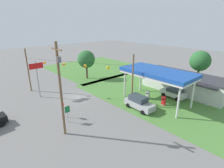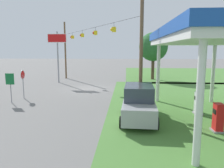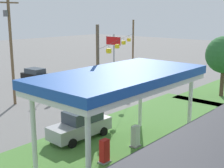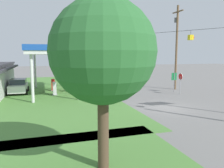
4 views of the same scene
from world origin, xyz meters
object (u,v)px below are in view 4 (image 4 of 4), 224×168
object	(u,v)px
fuel_pump_near	(55,89)
stop_sign_roadside	(180,79)
gas_station_canopy	(52,51)
car_at_pumps_rear	(19,86)
car_at_pumps_front	(87,83)
fuel_pump_far	(53,85)
tree_west_verge	(103,52)
utility_pole_main	(176,44)
route_sign	(174,78)

from	to	relation	value
fuel_pump_near	stop_sign_roadside	size ratio (longest dim) A/B	0.61
gas_station_canopy	stop_sign_roadside	size ratio (longest dim) A/B	4.64
car_at_pumps_rear	car_at_pumps_front	bearing A→B (deg)	81.91
fuel_pump_near	fuel_pump_far	distance (m)	3.16
stop_sign_roadside	tree_west_verge	xyz separation A→B (m)	(-13.25, 12.85, 2.83)
fuel_pump_near	fuel_pump_far	size ratio (longest dim) A/B	1.00
fuel_pump_far	tree_west_verge	xyz separation A→B (m)	(-20.42, -0.97, 3.92)
fuel_pump_far	utility_pole_main	distance (m)	16.85
car_at_pumps_front	gas_station_canopy	bearing A→B (deg)	89.32
car_at_pumps_rear	tree_west_verge	distance (m)	20.80
car_at_pumps_front	stop_sign_roadside	world-z (taller)	stop_sign_roadside
gas_station_canopy	tree_west_verge	xyz separation A→B (m)	(-18.83, -0.97, -0.36)
stop_sign_roadside	tree_west_verge	size ratio (longest dim) A/B	0.37
tree_west_verge	car_at_pumps_rear	bearing A→B (deg)	14.08
gas_station_canopy	route_sign	size ratio (longest dim) A/B	4.83
car_at_pumps_rear	stop_sign_roadside	bearing A→B (deg)	70.32
fuel_pump_near	utility_pole_main	world-z (taller)	utility_pole_main
fuel_pump_far	car_at_pumps_rear	size ratio (longest dim) A/B	0.35
fuel_pump_far	car_at_pumps_rear	distance (m)	4.05
utility_pole_main	tree_west_verge	xyz separation A→B (m)	(-16.94, 14.64, -1.40)
car_at_pumps_rear	fuel_pump_near	bearing A→B (deg)	57.69
gas_station_canopy	fuel_pump_far	bearing A→B (deg)	-0.06
car_at_pumps_rear	route_sign	xyz separation A→B (m)	(-4.95, -18.09, 0.81)
route_sign	car_at_pumps_rear	bearing A→B (deg)	74.71
fuel_pump_far	route_sign	distance (m)	15.16
car_at_pumps_rear	utility_pole_main	bearing A→B (deg)	82.21
gas_station_canopy	route_sign	bearing A→B (deg)	-105.59
gas_station_canopy	car_at_pumps_rear	world-z (taller)	gas_station_canopy
stop_sign_roadside	utility_pole_main	bearing A→B (deg)	154.23
utility_pole_main	fuel_pump_near	bearing A→B (deg)	88.87
gas_station_canopy	fuel_pump_far	size ratio (longest dim) A/B	7.57
gas_station_canopy	car_at_pumps_front	distance (m)	5.62
tree_west_verge	utility_pole_main	bearing A→B (deg)	-40.82
gas_station_canopy	tree_west_verge	world-z (taller)	tree_west_verge
gas_station_canopy	fuel_pump_far	xyz separation A→B (m)	(1.58, -0.00, -4.28)
fuel_pump_near	tree_west_verge	world-z (taller)	tree_west_verge
fuel_pump_far	utility_pole_main	xyz separation A→B (m)	(-3.47, -15.61, 5.32)
fuel_pump_far	route_sign	bearing A→B (deg)	-111.38
car_at_pumps_rear	stop_sign_roadside	xyz separation A→B (m)	(-6.60, -17.83, 0.91)
fuel_pump_near	car_at_pumps_front	world-z (taller)	car_at_pumps_front
fuel_pump_near	route_sign	distance (m)	14.31
car_at_pumps_front	route_sign	xyz separation A→B (m)	(-3.72, -10.08, 0.65)
tree_west_verge	stop_sign_roadside	bearing A→B (deg)	-44.13
gas_station_canopy	car_at_pumps_front	xyz separation A→B (m)	(-0.21, -4.00, -3.94)
car_at_pumps_front	tree_west_verge	bearing A→B (deg)	173.11
car_at_pumps_front	car_at_pumps_rear	size ratio (longest dim) A/B	1.13
car_at_pumps_rear	tree_west_verge	world-z (taller)	tree_west_verge
car_at_pumps_front	tree_west_verge	world-z (taller)	tree_west_verge
fuel_pump_near	tree_west_verge	xyz separation A→B (m)	(-17.25, -0.97, 3.92)
fuel_pump_far	stop_sign_roadside	world-z (taller)	stop_sign_roadside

